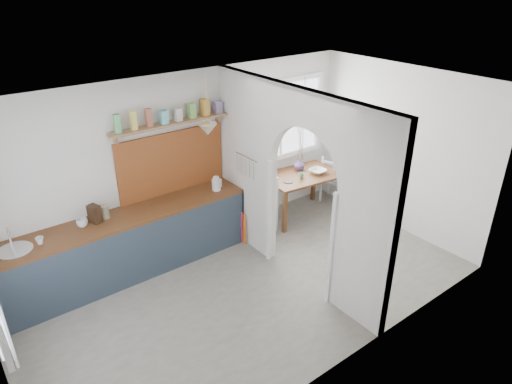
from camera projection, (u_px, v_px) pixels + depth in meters
floor at (250, 289)px, 6.06m from camera, size 5.80×3.20×0.01m
ceiling at (249, 95)px, 4.92m from camera, size 5.80×3.20×0.01m
walls at (250, 202)px, 5.49m from camera, size 5.81×3.21×2.60m
partition at (291, 175)px, 5.85m from camera, size 0.12×3.20×2.60m
nook_window at (281, 120)px, 7.45m from camera, size 1.76×0.10×1.30m
counter at (125, 245)px, 6.19m from camera, size 3.50×0.60×0.90m
sink at (15, 251)px, 5.27m from camera, size 0.40×0.40×0.02m
backsplash at (172, 162)px, 6.48m from camera, size 1.65×0.03×0.90m
shelf at (171, 119)px, 6.13m from camera, size 1.75×0.20×0.21m
pendant_lamp at (208, 129)px, 6.14m from camera, size 0.26×0.26×0.16m
utensil_rail at (246, 157)px, 6.40m from camera, size 0.02×0.50×0.02m
dining_table at (300, 195)px, 7.72m from camera, size 1.30×0.94×0.76m
chair_left at (260, 205)px, 7.22m from camera, size 0.47×0.47×0.94m
chair_right at (335, 178)px, 8.22m from camera, size 0.51×0.51×0.87m
kettle at (216, 183)px, 6.66m from camera, size 0.20×0.18×0.21m
mug_a at (40, 241)px, 5.37m from camera, size 0.09×0.09×0.09m
mug_b at (82, 223)px, 5.73m from camera, size 0.15×0.15×0.11m
knife_block at (95, 214)px, 5.80m from camera, size 0.15×0.18×0.24m
jar at (105, 212)px, 5.91m from camera, size 0.12×0.12×0.18m
towel_magenta at (242, 227)px, 6.96m from camera, size 0.02×0.03×0.51m
towel_orange at (244, 230)px, 6.93m from camera, size 0.02×0.03×0.53m
bowl at (318, 171)px, 7.60m from camera, size 0.29×0.29×0.07m
table_cup at (301, 175)px, 7.41m from camera, size 0.12×0.12×0.09m
plate at (288, 182)px, 7.29m from camera, size 0.20×0.20×0.01m
vase at (299, 165)px, 7.69m from camera, size 0.19×0.19×0.19m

